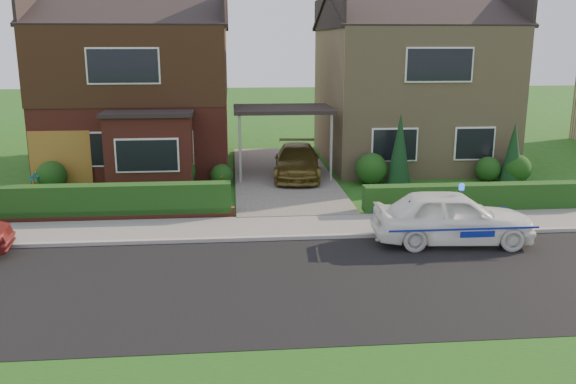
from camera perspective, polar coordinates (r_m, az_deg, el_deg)
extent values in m
plane|color=#1B4C14|center=(13.82, 3.36, -8.43)|extent=(120.00, 120.00, 0.00)
cube|color=black|center=(13.82, 3.36, -8.43)|extent=(60.00, 6.00, 0.02)
cube|color=#9E9993|center=(16.63, 1.80, -4.27)|extent=(60.00, 0.16, 0.12)
cube|color=slate|center=(17.63, 1.38, -3.24)|extent=(60.00, 2.00, 0.10)
cube|color=#666059|center=(24.27, -0.49, 1.56)|extent=(3.80, 12.00, 0.12)
cube|color=maroon|center=(27.01, -13.55, 8.54)|extent=(7.20, 8.00, 5.80)
cube|color=white|center=(23.57, -18.51, 3.79)|extent=(1.80, 0.08, 1.30)
cube|color=white|center=(23.05, -10.81, 4.05)|extent=(1.60, 0.08, 1.30)
cube|color=white|center=(22.95, -15.17, 11.32)|extent=(2.60, 0.08, 1.30)
cube|color=black|center=(26.92, -13.73, 11.61)|extent=(7.26, 8.06, 2.90)
cube|color=maroon|center=(22.47, -12.79, 3.57)|extent=(3.00, 1.40, 2.70)
cube|color=black|center=(22.27, -12.99, 7.17)|extent=(3.20, 1.60, 0.14)
cube|color=#9F8761|center=(27.84, 11.10, 8.81)|extent=(7.20, 8.00, 5.80)
cube|color=white|center=(23.75, 9.93, 4.37)|extent=(1.80, 0.08, 1.30)
cube|color=white|center=(24.77, 17.05, 4.36)|extent=(1.60, 0.08, 1.30)
cube|color=white|center=(23.92, 13.98, 11.47)|extent=(2.60, 0.08, 1.30)
cube|color=black|center=(23.85, -0.50, 7.77)|extent=(3.80, 3.00, 0.14)
cylinder|color=gray|center=(22.57, -4.51, 3.92)|extent=(0.10, 0.10, 2.70)
cylinder|color=gray|center=(22.86, 4.06, 4.06)|extent=(0.10, 0.10, 2.70)
cube|color=#965D20|center=(23.82, -20.48, 2.87)|extent=(2.20, 0.10, 2.10)
cube|color=maroon|center=(19.02, -16.69, -2.14)|extent=(7.70, 0.25, 0.36)
cube|color=#113310|center=(19.21, -16.57, -2.54)|extent=(7.50, 0.55, 0.90)
cube|color=#113310|center=(20.27, 17.48, -1.75)|extent=(7.50, 0.55, 0.80)
sphere|color=#113310|center=(23.55, -21.25, 1.42)|extent=(1.08, 1.08, 1.08)
sphere|color=#113310|center=(22.50, -10.34, 1.91)|extent=(1.32, 1.32, 1.32)
sphere|color=#113310|center=(22.75, -6.23, 1.57)|extent=(0.84, 0.84, 0.84)
sphere|color=#113310|center=(23.10, 7.78, 2.17)|extent=(1.20, 1.20, 1.20)
sphere|color=#113310|center=(24.65, 18.21, 2.05)|extent=(0.96, 0.96, 0.96)
sphere|color=#113310|center=(24.79, 20.61, 2.06)|extent=(1.08, 1.08, 1.08)
cone|color=black|center=(23.02, 10.38, 3.81)|extent=(0.90, 0.90, 2.60)
cone|color=black|center=(24.60, 20.30, 3.33)|extent=(0.90, 0.90, 2.20)
imported|color=white|center=(16.72, 15.12, -2.31)|extent=(2.00, 4.31, 1.43)
sphere|color=#193FF2|center=(16.60, 15.97, 0.35)|extent=(0.17, 0.17, 0.17)
cube|color=navy|center=(15.98, 16.14, -3.35)|extent=(3.86, 0.02, 0.05)
cube|color=navy|center=(17.50, 14.16, -1.72)|extent=(3.86, 0.01, 0.05)
ellipsoid|color=black|center=(16.18, 11.40, -1.60)|extent=(0.22, 0.17, 0.21)
sphere|color=white|center=(16.14, 11.51, -1.68)|extent=(0.11, 0.11, 0.11)
sphere|color=black|center=(16.14, 11.51, -1.13)|extent=(0.13, 0.13, 0.13)
cone|color=black|center=(16.12, 11.36, -0.90)|extent=(0.04, 0.04, 0.05)
cone|color=black|center=(16.14, 11.66, -0.90)|extent=(0.04, 0.04, 0.05)
imported|color=brown|center=(23.61, 0.85, 2.89)|extent=(2.14, 4.40, 1.23)
imported|color=gray|center=(23.25, -22.61, 0.71)|extent=(0.46, 0.40, 0.74)
imported|color=gray|center=(20.75, -6.59, 0.36)|extent=(0.59, 0.58, 0.84)
imported|color=gray|center=(22.02, -10.56, 0.84)|extent=(0.50, 0.50, 0.72)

